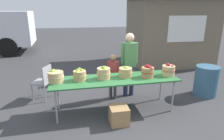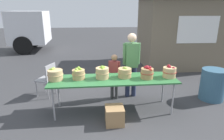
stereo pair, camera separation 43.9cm
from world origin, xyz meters
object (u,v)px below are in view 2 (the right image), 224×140
object	(u,v)px
apple_basket_green_1	(78,74)
apple_basket_green_3	(125,72)
child_customer	(114,73)
apple_basket_red_1	(169,72)
apple_basket_green_0	(55,75)
apple_basket_red_0	(147,73)
vendor_adult	(131,60)
trash_barrel	(213,84)
market_table	(113,80)
apple_basket_green_2	(102,72)
produce_crate	(115,115)
folding_chair	(48,77)

from	to	relation	value
apple_basket_green_1	apple_basket_green_3	distance (m)	0.99
child_customer	apple_basket_red_1	bearing A→B (deg)	176.68
apple_basket_green_0	child_customer	world-z (taller)	child_customer
apple_basket_red_0	vendor_adult	xyz separation A→B (m)	(-0.20, 0.74, 0.08)
apple_basket_red_0	trash_barrel	distance (m)	1.89
market_table	trash_barrel	distance (m)	2.54
apple_basket_red_0	trash_barrel	world-z (taller)	apple_basket_red_0
apple_basket_green_0	apple_basket_green_2	bearing A→B (deg)	-0.13
apple_basket_green_1	vendor_adult	distance (m)	1.41
apple_basket_green_0	apple_basket_green_3	distance (m)	1.47
apple_basket_green_1	apple_basket_green_2	bearing A→B (deg)	-1.19
apple_basket_green_1	apple_basket_red_1	size ratio (longest dim) A/B	0.95
apple_basket_green_3	produce_crate	distance (m)	0.95
apple_basket_green_0	apple_basket_red_0	world-z (taller)	apple_basket_red_0
apple_basket_red_0	vendor_adult	size ratio (longest dim) A/B	0.17
child_customer	apple_basket_green_0	bearing A→B (deg)	47.79
apple_basket_red_1	child_customer	size ratio (longest dim) A/B	0.26
apple_basket_green_1	vendor_adult	world-z (taller)	vendor_adult
apple_basket_green_0	apple_basket_green_2	distance (m)	0.99
apple_basket_red_0	produce_crate	bearing A→B (deg)	-146.80
market_table	trash_barrel	bearing A→B (deg)	7.33
apple_basket_green_0	apple_basket_green_1	distance (m)	0.48
apple_basket_green_2	apple_basket_red_0	bearing A→B (deg)	-5.62
apple_basket_green_3	trash_barrel	bearing A→B (deg)	6.36
child_customer	trash_barrel	xyz separation A→B (m)	(2.42, -0.27, -0.28)
child_customer	folding_chair	bearing A→B (deg)	14.38
apple_basket_green_0	trash_barrel	distance (m)	3.76
apple_basket_red_0	folding_chair	size ratio (longest dim) A/B	0.33
market_table	folding_chair	distance (m)	1.85
apple_basket_red_0	trash_barrel	xyz separation A→B (m)	(1.78, 0.37, -0.49)
vendor_adult	child_customer	bearing A→B (deg)	11.57
vendor_adult	trash_barrel	xyz separation A→B (m)	(1.98, -0.37, -0.57)
vendor_adult	folding_chair	xyz separation A→B (m)	(-2.11, 0.22, -0.45)
apple_basket_green_1	child_customer	size ratio (longest dim) A/B	0.25
apple_basket_green_3	apple_basket_green_1	bearing A→B (deg)	-179.38
apple_basket_red_1	produce_crate	bearing A→B (deg)	-157.74
apple_basket_green_3	vendor_adult	size ratio (longest dim) A/B	0.19
apple_basket_red_1	apple_basket_red_0	bearing A→B (deg)	-177.52
vendor_adult	folding_chair	bearing A→B (deg)	-7.50
apple_basket_red_0	apple_basket_green_3	bearing A→B (deg)	166.12
apple_basket_green_3	produce_crate	size ratio (longest dim) A/B	0.86
apple_basket_green_0	apple_basket_green_1	size ratio (longest dim) A/B	1.16
apple_basket_green_3	child_customer	bearing A→B (deg)	107.94
trash_barrel	produce_crate	bearing A→B (deg)	-161.34
apple_basket_red_0	market_table	bearing A→B (deg)	176.55
apple_basket_green_2	trash_barrel	bearing A→B (deg)	5.67
child_customer	folding_chair	xyz separation A→B (m)	(-1.68, 0.32, -0.16)
apple_basket_red_1	trash_barrel	distance (m)	1.41
apple_basket_red_0	apple_basket_red_1	distance (m)	0.50
apple_basket_red_1	vendor_adult	distance (m)	1.01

